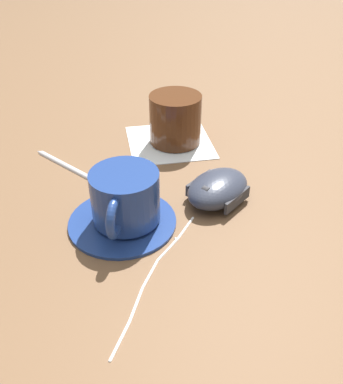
{
  "coord_description": "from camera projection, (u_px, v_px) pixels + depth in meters",
  "views": [
    {
      "loc": [
        0.02,
        0.52,
        0.34
      ],
      "look_at": [
        0.0,
        0.08,
        0.03
      ],
      "focal_mm": 40.0,
      "sensor_mm": 36.0,
      "label": 1
    }
  ],
  "objects": [
    {
      "name": "ground_plane",
      "position": [
        172.0,
        179.0,
        0.62
      ],
      "size": [
        3.0,
        3.0,
        0.0
      ],
      "primitive_type": "plane",
      "color": "brown"
    },
    {
      "name": "saucer",
      "position": [
        122.0,
        220.0,
        0.53
      ],
      "size": [
        0.13,
        0.13,
        0.01
      ],
      "primitive_type": "cylinder",
      "color": "navy",
      "rests_on": "ground"
    },
    {
      "name": "coffee_cup",
      "position": [
        125.0,
        197.0,
        0.51
      ],
      "size": [
        0.08,
        0.11,
        0.06
      ],
      "color": "navy",
      "rests_on": "saucer"
    },
    {
      "name": "computer_mouse",
      "position": [
        218.0,
        188.0,
        0.57
      ],
      "size": [
        0.12,
        0.12,
        0.04
      ],
      "color": "#2D3342",
      "rests_on": "ground"
    },
    {
      "name": "mouse_cable",
      "position": [
        154.0,
        274.0,
        0.46
      ],
      "size": [
        0.09,
        0.2,
        0.0
      ],
      "color": "white",
      "rests_on": "ground"
    },
    {
      "name": "napkin_under_glass",
      "position": [
        172.0,
        142.0,
        0.71
      ],
      "size": [
        0.15,
        0.15,
        0.0
      ],
      "primitive_type": "cube",
      "rotation": [
        0.0,
        0.0,
        0.15
      ],
      "color": "white",
      "rests_on": "ground"
    },
    {
      "name": "drinking_glass",
      "position": [
        175.0,
        119.0,
        0.68
      ],
      "size": [
        0.08,
        0.08,
        0.08
      ],
      "primitive_type": "cylinder",
      "color": "#4C2814",
      "rests_on": "napkin_under_glass"
    },
    {
      "name": "pen",
      "position": [
        66.0,
        164.0,
        0.64
      ],
      "size": [
        0.11,
        0.1,
        0.01
      ],
      "color": "silver",
      "rests_on": "ground"
    }
  ]
}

